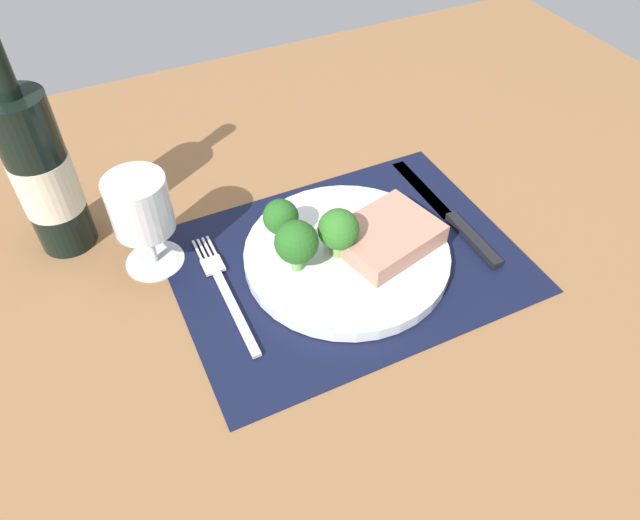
{
  "coord_description": "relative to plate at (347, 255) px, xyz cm",
  "views": [
    {
      "loc": [
        -24.02,
        -42.75,
        50.78
      ],
      "look_at": [
        -3.53,
        -0.06,
        1.9
      ],
      "focal_mm": 33.1,
      "sensor_mm": 36.0,
      "label": 1
    }
  ],
  "objects": [
    {
      "name": "wine_glass",
      "position": [
        -20.6,
        9.94,
        6.88
      ],
      "size": [
        6.93,
        6.93,
        12.2
      ],
      "color": "silver",
      "rests_on": "ground_plane"
    },
    {
      "name": "plate",
      "position": [
        0.0,
        0.0,
        0.0
      ],
      "size": [
        24.28,
        24.28,
        1.6
      ],
      "primitive_type": "cylinder",
      "color": "silver",
      "rests_on": "placemat"
    },
    {
      "name": "wine_bottle",
      "position": [
        -29.15,
        18.1,
        9.08
      ],
      "size": [
        6.71,
        6.71,
        27.54
      ],
      "color": "black",
      "rests_on": "ground_plane"
    },
    {
      "name": "broccoli_center",
      "position": [
        -6.34,
        -0.47,
        4.73
      ],
      "size": [
        4.93,
        4.93,
        6.48
      ],
      "color": "#6B994C",
      "rests_on": "plate"
    },
    {
      "name": "broccoli_front_edge",
      "position": [
        -6.0,
        5.34,
        4.0
      ],
      "size": [
        4.23,
        4.23,
        5.4
      ],
      "color": "#5B8942",
      "rests_on": "plate"
    },
    {
      "name": "ground_plane",
      "position": [
        0.0,
        0.0,
        -2.6
      ],
      "size": [
        140.0,
        110.0,
        3.0
      ],
      "primitive_type": "cube",
      "color": "brown"
    },
    {
      "name": "placemat",
      "position": [
        0.0,
        0.0,
        -0.95
      ],
      "size": [
        40.09,
        30.03,
        0.3
      ],
      "primitive_type": "cube",
      "color": "black",
      "rests_on": "ground_plane"
    },
    {
      "name": "broccoli_near_steak",
      "position": [
        -1.2,
        -0.44,
        4.56
      ],
      "size": [
        4.74,
        4.74,
        6.25
      ],
      "color": "#6B994C",
      "rests_on": "plate"
    },
    {
      "name": "steak",
      "position": [
        4.7,
        -1.0,
        2.08
      ],
      "size": [
        13.3,
        11.48,
        2.55
      ],
      "primitive_type": "cube",
      "rotation": [
        0.0,
        0.0,
        0.25
      ],
      "color": "tan",
      "rests_on": "plate"
    },
    {
      "name": "fork",
      "position": [
        -14.72,
        1.42,
        -0.55
      ],
      "size": [
        2.4,
        19.2,
        0.5
      ],
      "rotation": [
        0.0,
        0.0,
        -0.01
      ],
      "color": "silver",
      "rests_on": "placemat"
    },
    {
      "name": "knife",
      "position": [
        15.51,
        0.53,
        -0.5
      ],
      "size": [
        1.8,
        23.0,
        0.8
      ],
      "rotation": [
        0.0,
        0.0,
        0.04
      ],
      "color": "black",
      "rests_on": "placemat"
    }
  ]
}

